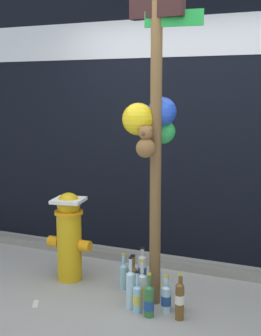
{
  "coord_description": "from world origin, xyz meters",
  "views": [
    {
      "loc": [
        1.52,
        -3.27,
        1.72
      ],
      "look_at": [
        -0.09,
        0.32,
        1.11
      ],
      "focal_mm": 52.52,
      "sensor_mm": 36.0,
      "label": 1
    }
  ],
  "objects_px": {
    "fire_hydrant": "(69,234)",
    "bottle_3": "(142,271)",
    "memorial_post": "(154,108)",
    "bottle_10": "(166,298)",
    "bottle_5": "(157,282)",
    "bottle_6": "(180,300)",
    "bottle_4": "(137,298)",
    "bottle_2": "(131,288)",
    "bottle_0": "(124,275)",
    "bottle_8": "(181,298)",
    "bottle_9": "(149,301)",
    "bottle_1": "(142,289)",
    "bottle_7": "(133,279)"
  },
  "relations": [
    {
      "from": "bottle_1",
      "to": "bottle_3",
      "type": "bearing_deg",
      "value": 112.44
    },
    {
      "from": "bottle_7",
      "to": "bottle_6",
      "type": "bearing_deg",
      "value": -29.29
    },
    {
      "from": "bottle_8",
      "to": "bottle_9",
      "type": "xyz_separation_m",
      "value": [
        -0.2,
        -0.17,
        0.01
      ]
    },
    {
      "from": "bottle_0",
      "to": "bottle_4",
      "type": "xyz_separation_m",
      "value": [
        0.3,
        -0.39,
        -0.0
      ]
    },
    {
      "from": "memorial_post",
      "to": "bottle_3",
      "type": "xyz_separation_m",
      "value": [
        -0.18,
        0.21,
        -1.43
      ]
    },
    {
      "from": "bottle_2",
      "to": "bottle_9",
      "type": "bearing_deg",
      "value": -23.02
    },
    {
      "from": "bottle_0",
      "to": "bottle_8",
      "type": "height_order",
      "value": "bottle_0"
    },
    {
      "from": "bottle_8",
      "to": "bottle_4",
      "type": "bearing_deg",
      "value": -154.57
    },
    {
      "from": "bottle_3",
      "to": "bottle_8",
      "type": "distance_m",
      "value": 0.57
    },
    {
      "from": "bottle_2",
      "to": "bottle_5",
      "type": "bearing_deg",
      "value": 69.88
    },
    {
      "from": "bottle_8",
      "to": "bottle_10",
      "type": "xyz_separation_m",
      "value": [
        -0.11,
        -0.04,
        0.0
      ]
    },
    {
      "from": "fire_hydrant",
      "to": "bottle_8",
      "type": "bearing_deg",
      "value": -11.71
    },
    {
      "from": "bottle_8",
      "to": "bottle_9",
      "type": "distance_m",
      "value": 0.26
    },
    {
      "from": "fire_hydrant",
      "to": "bottle_4",
      "type": "relative_size",
      "value": 2.4
    },
    {
      "from": "bottle_1",
      "to": "bottle_8",
      "type": "height_order",
      "value": "bottle_1"
    },
    {
      "from": "bottle_9",
      "to": "bottle_6",
      "type": "bearing_deg",
      "value": 11.88
    },
    {
      "from": "bottle_4",
      "to": "bottle_9",
      "type": "bearing_deg",
      "value": -13.36
    },
    {
      "from": "bottle_0",
      "to": "bottle_1",
      "type": "distance_m",
      "value": 0.4
    },
    {
      "from": "bottle_5",
      "to": "bottle_8",
      "type": "relative_size",
      "value": 1.12
    },
    {
      "from": "memorial_post",
      "to": "bottle_10",
      "type": "relative_size",
      "value": 8.69
    },
    {
      "from": "fire_hydrant",
      "to": "bottle_3",
      "type": "xyz_separation_m",
      "value": [
        0.69,
        0.08,
        -0.27
      ]
    },
    {
      "from": "bottle_5",
      "to": "bottle_8",
      "type": "distance_m",
      "value": 0.35
    },
    {
      "from": "bottle_3",
      "to": "bottle_2",
      "type": "bearing_deg",
      "value": -80.02
    },
    {
      "from": "fire_hydrant",
      "to": "bottle_0",
      "type": "relative_size",
      "value": 2.55
    },
    {
      "from": "bottle_5",
      "to": "bottle_6",
      "type": "height_order",
      "value": "bottle_6"
    },
    {
      "from": "bottle_6",
      "to": "bottle_8",
      "type": "height_order",
      "value": "bottle_6"
    },
    {
      "from": "fire_hydrant",
      "to": "bottle_9",
      "type": "relative_size",
      "value": 2.33
    },
    {
      "from": "memorial_post",
      "to": "bottle_3",
      "type": "bearing_deg",
      "value": 130.52
    },
    {
      "from": "fire_hydrant",
      "to": "bottle_4",
      "type": "distance_m",
      "value": 0.98
    },
    {
      "from": "bottle_9",
      "to": "bottle_3",
      "type": "bearing_deg",
      "value": 118.15
    },
    {
      "from": "bottle_6",
      "to": "bottle_10",
      "type": "bearing_deg",
      "value": 149.28
    },
    {
      "from": "bottle_4",
      "to": "bottle_2",
      "type": "bearing_deg",
      "value": 145.94
    },
    {
      "from": "bottle_0",
      "to": "bottle_7",
      "type": "height_order",
      "value": "bottle_7"
    },
    {
      "from": "bottle_7",
      "to": "bottle_9",
      "type": "bearing_deg",
      "value": -49.77
    },
    {
      "from": "fire_hydrant",
      "to": "bottle_10",
      "type": "xyz_separation_m",
      "value": [
        1.05,
        -0.28,
        -0.31
      ]
    },
    {
      "from": "bottle_6",
      "to": "bottle_10",
      "type": "height_order",
      "value": "bottle_6"
    },
    {
      "from": "bottle_2",
      "to": "bottle_3",
      "type": "distance_m",
      "value": 0.42
    },
    {
      "from": "bottle_4",
      "to": "bottle_0",
      "type": "bearing_deg",
      "value": 127.5
    },
    {
      "from": "bottle_5",
      "to": "bottle_9",
      "type": "distance_m",
      "value": 0.39
    },
    {
      "from": "fire_hydrant",
      "to": "bottle_9",
      "type": "distance_m",
      "value": 1.08
    },
    {
      "from": "memorial_post",
      "to": "bottle_2",
      "type": "relative_size",
      "value": 6.17
    },
    {
      "from": "bottle_10",
      "to": "bottle_8",
      "type": "bearing_deg",
      "value": 21.23
    },
    {
      "from": "bottle_5",
      "to": "bottle_10",
      "type": "distance_m",
      "value": 0.3
    },
    {
      "from": "bottle_0",
      "to": "bottle_4",
      "type": "bearing_deg",
      "value": -52.5
    },
    {
      "from": "bottle_1",
      "to": "bottle_2",
      "type": "distance_m",
      "value": 0.09
    },
    {
      "from": "bottle_5",
      "to": "bottle_0",
      "type": "bearing_deg",
      "value": 174.06
    },
    {
      "from": "bottle_4",
      "to": "bottle_5",
      "type": "distance_m",
      "value": 0.35
    },
    {
      "from": "bottle_4",
      "to": "bottle_9",
      "type": "xyz_separation_m",
      "value": [
        0.11,
        -0.03,
        0.01
      ]
    },
    {
      "from": "bottle_1",
      "to": "bottle_9",
      "type": "bearing_deg",
      "value": -49.5
    },
    {
      "from": "bottle_8",
      "to": "bottle_9",
      "type": "relative_size",
      "value": 0.88
    }
  ]
}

